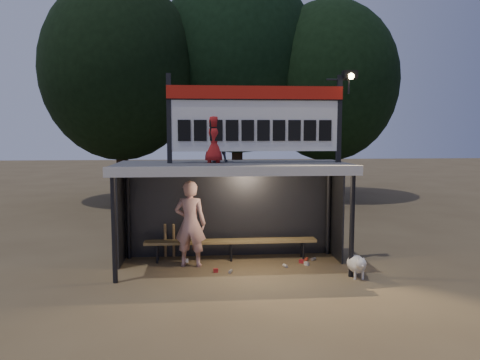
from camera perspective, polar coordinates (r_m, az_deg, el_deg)
The scene contains 13 objects.
ground at distance 10.57m, azimuth -0.91°, elevation -10.53°, with size 80.00×80.00×0.00m, color brown.
player at distance 10.47m, azimuth -6.09°, elevation -5.30°, with size 0.70×0.46×1.93m, color silver.
child_a at distance 10.43m, azimuth -2.77°, elevation 4.86°, with size 0.47×0.37×0.97m, color gray.
child_b at distance 10.15m, azimuth -3.23°, elevation 4.98°, with size 0.50×0.32×1.02m, color #A91A1A.
dugout_shelter at distance 10.45m, azimuth -1.02°, elevation -0.39°, with size 5.10×2.08×2.32m.
scoreboard_assembly at distance 10.19m, azimuth 2.22°, elevation 7.77°, with size 4.10×0.27×1.99m.
bench at distance 10.99m, azimuth -1.11°, elevation -7.55°, with size 4.00×0.35×0.48m.
tree_left at distance 20.54m, azimuth -14.42°, elevation 12.80°, with size 6.46×6.46×9.27m.
tree_mid at distance 21.91m, azimuth -0.35°, elevation 14.26°, with size 7.22×7.22×10.36m.
tree_right at distance 21.50m, azimuth 10.78°, elevation 11.69°, with size 6.08×6.08×8.72m.
dog at distance 10.07m, azimuth 14.05°, elevation -9.91°, with size 0.36×0.81×0.49m.
bats at distance 11.25m, azimuth -8.08°, elevation -7.31°, with size 0.48×0.33×0.84m.
litter at distance 10.68m, azimuth 3.48°, elevation -10.16°, with size 3.09×1.01×0.08m.
Camera 1 is at (-0.68, -10.12, 3.00)m, focal length 35.00 mm.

